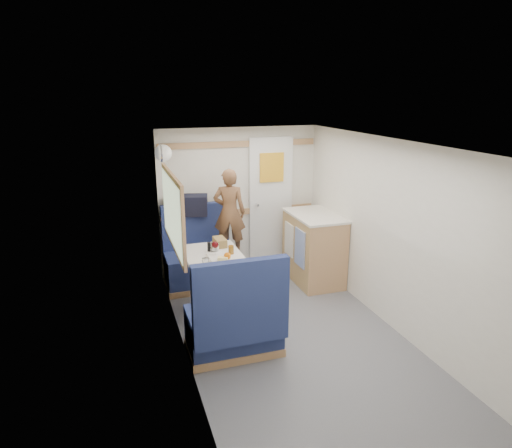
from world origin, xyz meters
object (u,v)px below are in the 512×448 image
object	(u,v)px
dome_light	(163,153)
galley_counter	(314,248)
cheese_block	(223,259)
salt_grinder	(217,247)
duffel_bag	(187,205)
tumbler_left	(206,264)
orange_fruit	(227,256)
tumbler_right	(214,247)
wine_glass	(215,245)
person	(229,212)
beer_glass	(231,250)
tray	(220,257)
bench_far	(200,263)
dinette_table	(214,268)
bread_loaf	(220,242)
pepper_grinder	(209,247)
bench_near	(235,326)

from	to	relation	value
dome_light	galley_counter	xyz separation A→B (m)	(1.86, -0.30, -1.28)
cheese_block	salt_grinder	distance (m)	0.36
dome_light	duffel_bag	xyz separation A→B (m)	(0.29, 0.27, -0.72)
galley_counter	tumbler_left	distance (m)	1.90
orange_fruit	tumbler_right	distance (m)	0.33
galley_counter	tumbler_right	distance (m)	1.54
orange_fruit	salt_grinder	bearing A→B (deg)	95.56
dome_light	galley_counter	world-z (taller)	dome_light
orange_fruit	wine_glass	bearing A→B (deg)	115.73
duffel_bag	orange_fruit	distance (m)	1.37
duffel_bag	orange_fruit	world-z (taller)	duffel_bag
wine_glass	tumbler_right	xyz separation A→B (m)	(0.01, 0.14, -0.07)
person	beer_glass	xyz separation A→B (m)	(-0.17, -0.72, -0.23)
galley_counter	tumbler_left	xyz separation A→B (m)	(-1.64, -0.92, 0.31)
galley_counter	tray	xyz separation A→B (m)	(-1.43, -0.65, 0.26)
orange_fruit	salt_grinder	world-z (taller)	orange_fruit
dome_light	tray	size ratio (longest dim) A/B	0.65
cheese_block	wine_glass	bearing A→B (deg)	98.92
bench_far	wine_glass	size ratio (longest dim) A/B	6.25
person	tumbler_left	bearing A→B (deg)	84.46
dinette_table	person	world-z (taller)	person
dinette_table	bench_far	xyz separation A→B (m)	(-0.00, 0.86, -0.27)
tumbler_left	bread_loaf	xyz separation A→B (m)	(0.31, 0.66, -0.01)
dome_light	cheese_block	xyz separation A→B (m)	(0.43, -1.08, -0.99)
tumbler_right	wine_glass	bearing A→B (deg)	-95.45
person	wine_glass	distance (m)	0.83
tray	beer_glass	size ratio (longest dim) A/B	3.21
beer_glass	bench_far	bearing A→B (deg)	102.30
wine_glass	salt_grinder	bearing A→B (deg)	69.79
bench_far	tray	distance (m)	1.06
tumbler_left	dinette_table	bearing A→B (deg)	65.92
pepper_grinder	salt_grinder	bearing A→B (deg)	-15.00
galley_counter	salt_grinder	world-z (taller)	galley_counter
galley_counter	pepper_grinder	size ratio (longest dim) A/B	8.85
bread_loaf	pepper_grinder	bearing A→B (deg)	-138.69
dome_light	bench_near	bearing A→B (deg)	-77.18
tray	cheese_block	world-z (taller)	cheese_block
bench_far	pepper_grinder	distance (m)	0.86
bench_far	bread_loaf	xyz separation A→B (m)	(0.14, -0.58, 0.47)
person	duffel_bag	world-z (taller)	person
orange_fruit	tumbler_left	distance (m)	0.31
tray	beer_glass	distance (m)	0.18
galley_counter	duffel_bag	world-z (taller)	duffel_bag
beer_glass	duffel_bag	bearing A→B (deg)	104.28
orange_fruit	salt_grinder	distance (m)	0.33
dome_light	bread_loaf	xyz separation A→B (m)	(0.53, -0.56, -0.98)
galley_counter	wine_glass	distance (m)	1.61
dome_light	bread_loaf	bearing A→B (deg)	-46.91
salt_grinder	tray	bearing A→B (deg)	-96.54
salt_grinder	bread_loaf	size ratio (longest dim) A/B	0.41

